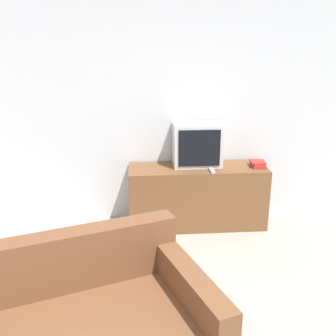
{
  "coord_description": "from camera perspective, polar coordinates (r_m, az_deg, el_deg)",
  "views": [
    {
      "loc": [
        -0.07,
        -1.29,
        2.0
      ],
      "look_at": [
        0.21,
        2.23,
        0.85
      ],
      "focal_mm": 42.0,
      "sensor_mm": 36.0,
      "label": 1
    }
  ],
  "objects": [
    {
      "name": "wall_back",
      "position": [
        4.38,
        -3.61,
        8.82
      ],
      "size": [
        9.0,
        0.06,
        2.6
      ],
      "color": "silver",
      "rests_on": "ground_plane"
    },
    {
      "name": "tv_stand",
      "position": [
        4.4,
        4.25,
        -4.11
      ],
      "size": [
        1.5,
        0.48,
        0.68
      ],
      "color": "brown",
      "rests_on": "ground_plane"
    },
    {
      "name": "television",
      "position": [
        4.3,
        4.26,
        3.42
      ],
      "size": [
        0.52,
        0.33,
        0.47
      ],
      "color": "silver",
      "rests_on": "tv_stand"
    },
    {
      "name": "book_stack",
      "position": [
        4.4,
        12.93,
        0.57
      ],
      "size": [
        0.17,
        0.21,
        0.06
      ],
      "color": "#B72D28",
      "rests_on": "tv_stand"
    },
    {
      "name": "remote_on_stand",
      "position": [
        4.15,
        6.38,
        -0.36
      ],
      "size": [
        0.05,
        0.14,
        0.02
      ],
      "rotation": [
        0.0,
        0.0,
        0.05
      ],
      "color": "#B7B7B7",
      "rests_on": "tv_stand"
    }
  ]
}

